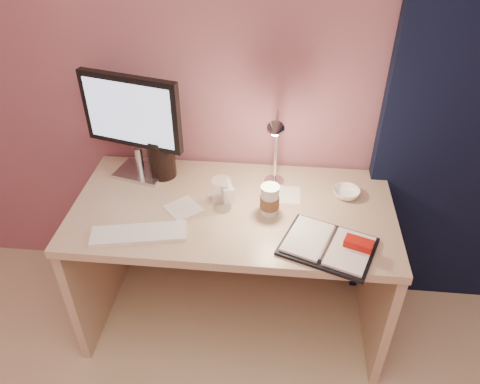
# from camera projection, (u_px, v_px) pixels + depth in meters

# --- Properties ---
(room) EXTENTS (3.50, 3.50, 3.50)m
(room) POSITION_uv_depth(u_px,v_px,m) (465.00, 100.00, 1.97)
(room) COLOR #C6B28E
(room) RESTS_ON ground
(desk) EXTENTS (1.40, 0.70, 0.73)m
(desk) POSITION_uv_depth(u_px,v_px,m) (235.00, 234.00, 2.23)
(desk) COLOR tan
(desk) RESTS_ON ground
(monitor) EXTENTS (0.46, 0.22, 0.50)m
(monitor) POSITION_uv_depth(u_px,v_px,m) (133.00, 118.00, 2.06)
(monitor) COLOR silver
(monitor) RESTS_ON desk
(keyboard) EXTENTS (0.40, 0.19, 0.02)m
(keyboard) POSITION_uv_depth(u_px,v_px,m) (139.00, 234.00, 1.88)
(keyboard) COLOR white
(keyboard) RESTS_ON desk
(planner) EXTENTS (0.42, 0.37, 0.05)m
(planner) POSITION_uv_depth(u_px,v_px,m) (331.00, 245.00, 1.82)
(planner) COLOR black
(planner) RESTS_ON desk
(paper_b) EXTENTS (0.13, 0.13, 0.00)m
(paper_b) POSITION_uv_depth(u_px,v_px,m) (286.00, 195.00, 2.10)
(paper_b) COLOR white
(paper_b) RESTS_ON desk
(paper_c) EXTENTS (0.19, 0.19, 0.00)m
(paper_c) POSITION_uv_depth(u_px,v_px,m) (183.00, 208.00, 2.03)
(paper_c) COLOR white
(paper_c) RESTS_ON desk
(coffee_cup) EXTENTS (0.08, 0.08, 0.13)m
(coffee_cup) POSITION_uv_depth(u_px,v_px,m) (270.00, 200.00, 1.97)
(coffee_cup) COLOR silver
(coffee_cup) RESTS_ON desk
(clear_cup) EXTENTS (0.08, 0.08, 0.15)m
(clear_cup) POSITION_uv_depth(u_px,v_px,m) (222.00, 194.00, 1.99)
(clear_cup) COLOR white
(clear_cup) RESTS_ON desk
(bowl) EXTENTS (0.14, 0.14, 0.04)m
(bowl) POSITION_uv_depth(u_px,v_px,m) (346.00, 193.00, 2.09)
(bowl) COLOR white
(bowl) RESTS_ON desk
(lotion_bottle) EXTENTS (0.06, 0.07, 0.11)m
(lotion_bottle) POSITION_uv_depth(u_px,v_px,m) (228.00, 191.00, 2.04)
(lotion_bottle) COLOR silver
(lotion_bottle) RESTS_ON desk
(dark_jar) EXTENTS (0.13, 0.13, 0.18)m
(dark_jar) POSITION_uv_depth(u_px,v_px,m) (162.00, 159.00, 2.18)
(dark_jar) COLOR black
(dark_jar) RESTS_ON desk
(desk_lamp) EXTENTS (0.09, 0.24, 0.40)m
(desk_lamp) POSITION_uv_depth(u_px,v_px,m) (276.00, 148.00, 1.95)
(desk_lamp) COLOR silver
(desk_lamp) RESTS_ON desk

